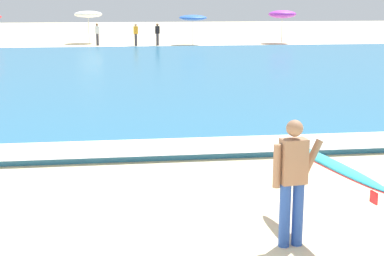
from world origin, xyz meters
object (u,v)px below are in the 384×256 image
at_px(surfer_with_board, 310,171).
at_px(beachgoer_near_row_right, 136,34).
at_px(beach_umbrella_3, 282,14).
at_px(beachgoer_near_row_mid, 97,34).
at_px(beachgoer_near_row_left, 157,34).
at_px(beach_umbrella_2, 193,18).
at_px(beach_umbrella_1, 88,14).

bearing_deg(surfer_with_board, beachgoer_near_row_right, 91.60).
xyz_separation_m(beach_umbrella_3, beachgoer_near_row_mid, (-13.75, -0.53, -1.30)).
bearing_deg(beachgoer_near_row_left, beach_umbrella_2, 8.62).
bearing_deg(beachgoer_near_row_right, surfer_with_board, -88.40).
bearing_deg(beach_umbrella_2, beachgoer_near_row_left, -171.38).
height_order(beach_umbrella_2, beach_umbrella_3, beach_umbrella_3).
height_order(surfer_with_board, beach_umbrella_1, beach_umbrella_1).
bearing_deg(beachgoer_near_row_mid, beach_umbrella_3, 2.20).
xyz_separation_m(beachgoer_near_row_left, beachgoer_near_row_right, (-1.55, -0.11, 0.00)).
relative_size(beachgoer_near_row_left, beachgoer_near_row_mid, 1.00).
bearing_deg(beach_umbrella_3, surfer_with_board, -105.72).
bearing_deg(beach_umbrella_1, beachgoer_near_row_left, -30.87).
bearing_deg(beachgoer_near_row_left, beach_umbrella_1, 149.13).
distance_m(beach_umbrella_2, beach_umbrella_3, 6.91).
xyz_separation_m(beach_umbrella_1, beach_umbrella_3, (14.44, -1.84, -0.00)).
bearing_deg(beachgoer_near_row_mid, beachgoer_near_row_right, -14.51).
relative_size(surfer_with_board, beach_umbrella_1, 1.20).
bearing_deg(beachgoer_near_row_mid, beach_umbrella_1, 106.24).
xyz_separation_m(beach_umbrella_1, beachgoer_near_row_right, (3.41, -3.07, -1.30)).
height_order(beachgoer_near_row_mid, beachgoer_near_row_right, same).
bearing_deg(beachgoer_near_row_mid, beachgoer_near_row_left, -7.90).
height_order(beach_umbrella_3, beachgoer_near_row_left, beach_umbrella_3).
distance_m(beachgoer_near_row_mid, beachgoer_near_row_right, 2.81).
bearing_deg(beach_umbrella_2, beachgoer_near_row_mid, 178.38).
bearing_deg(beach_umbrella_3, beachgoer_near_row_mid, -177.80).
height_order(surfer_with_board, beachgoer_near_row_mid, surfer_with_board).
bearing_deg(beach_umbrella_3, beachgoer_near_row_right, -173.63).
relative_size(beach_umbrella_3, beachgoer_near_row_mid, 1.56).
distance_m(beach_umbrella_2, beachgoer_near_row_left, 2.86).
bearing_deg(surfer_with_board, beachgoer_near_row_left, 89.03).
distance_m(surfer_with_board, beach_umbrella_1, 37.89).
height_order(beach_umbrella_3, beachgoer_near_row_mid, beach_umbrella_3).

